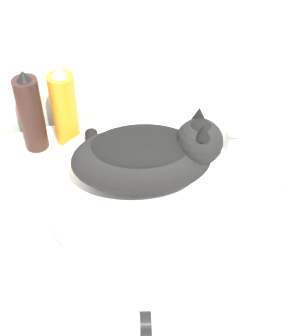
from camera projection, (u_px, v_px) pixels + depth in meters
vanity_counter at (125, 309)px, 1.26m from camera, size 1.12×0.59×0.86m
sink_basin at (142, 187)px, 0.96m from camera, size 0.42×0.42×0.04m
cat at (148, 155)px, 0.90m from camera, size 0.30×0.27×0.16m
faucet at (233, 128)px, 1.01m from camera, size 0.15×0.07×0.15m
hairspray_can_black at (31, 113)px, 1.02m from camera, size 0.05×0.05×0.20m
spray_bottle_trigger at (64, 108)px, 1.04m from camera, size 0.06×0.06×0.20m
cream_tube at (110, 325)px, 0.75m from camera, size 0.14×0.08×0.04m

